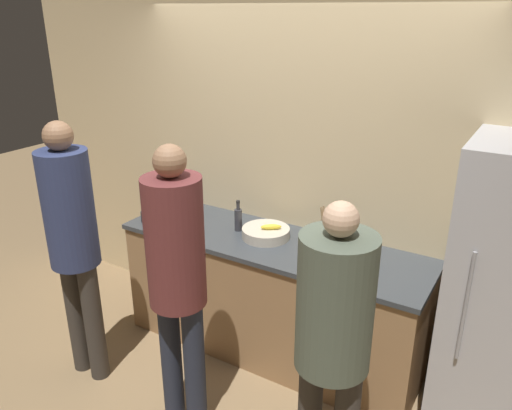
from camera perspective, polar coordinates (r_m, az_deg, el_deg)
name	(u,v)px	position (r m, az deg, el deg)	size (l,w,h in m)	color
ground_plane	(245,376)	(3.79, -1.31, -18.91)	(14.00, 14.00, 0.00)	#8C704C
wall_back	(297,176)	(3.72, 4.67, 3.27)	(5.20, 0.06, 2.60)	#D6BC8C
counter	(272,295)	(3.80, 1.89, -10.28)	(2.27, 0.72, 0.92)	#9E754C
person_left	(73,236)	(3.47, -20.22, -3.31)	(0.32, 0.32, 1.84)	#38332D
person_center	(177,271)	(2.89, -9.04, -7.42)	(0.33, 0.33, 1.81)	#232838
person_right	(334,328)	(2.52, 8.86, -13.73)	(0.37, 0.37, 1.67)	#38332D
fruit_bowl	(266,233)	(3.60, 1.14, -3.18)	(0.35, 0.35, 0.11)	beige
utensil_crock	(323,236)	(3.51, 7.62, -3.50)	(0.11, 0.11, 0.29)	#3D424C
bottle_dark	(238,219)	(3.70, -2.04, -1.58)	(0.06, 0.06, 0.24)	#333338
bottle_red	(177,218)	(3.75, -8.98, -1.45)	(0.07, 0.07, 0.24)	red
cup_black	(146,217)	(3.97, -12.50, -1.30)	(0.07, 0.07, 0.08)	#28282D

